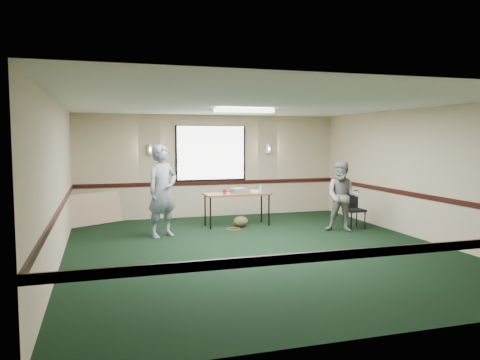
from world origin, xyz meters
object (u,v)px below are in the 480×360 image
object	(u,v)px
folding_table	(237,196)
person_right	(343,196)
person_left	(162,191)
conference_chair	(352,206)
projector	(238,191)

from	to	relation	value
folding_table	person_right	size ratio (longest dim) A/B	1.00
person_left	person_right	xyz separation A→B (m)	(3.92, -0.60, -0.18)
conference_chair	person_right	size ratio (longest dim) A/B	0.54
folding_table	person_right	xyz separation A→B (m)	(2.06, -1.35, 0.06)
conference_chair	person_right	distance (m)	0.66
conference_chair	person_left	world-z (taller)	person_left
folding_table	person_left	size ratio (longest dim) A/B	0.81
person_left	person_right	size ratio (longest dim) A/B	1.23
projector	person_left	bearing A→B (deg)	-174.60
person_left	person_right	bearing A→B (deg)	-37.21
folding_table	projector	world-z (taller)	projector
person_left	folding_table	bearing A→B (deg)	-6.60
folding_table	projector	size ratio (longest dim) A/B	4.77
person_right	folding_table	bearing A→B (deg)	179.35
folding_table	conference_chair	xyz separation A→B (m)	(2.53, -0.97, -0.22)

